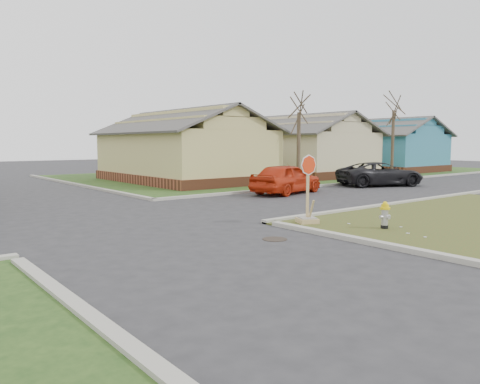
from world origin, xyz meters
TOP-DOWN VIEW (x-y plane):
  - ground at (0.00, 0.00)m, footprint 120.00×120.00m
  - verge_far_right at (22.00, 18.00)m, footprint 37.00×19.00m
  - curbs at (0.00, 5.00)m, footprint 80.00×40.00m
  - manhole at (2.20, -0.50)m, footprint 0.64×0.64m
  - side_house_yellow at (10.00, 16.50)m, footprint 7.60×11.60m
  - side_house_tan at (20.00, 16.50)m, footprint 7.60×11.60m
  - side_house_teal at (30.00, 16.50)m, footprint 7.60×11.60m
  - tree_mid_right at (14.00, 10.20)m, footprint 0.22×0.22m
  - tree_far_right at (24.00, 10.50)m, footprint 0.22×0.22m
  - fire_hydrant at (5.51, -1.51)m, footprint 0.29×0.29m
  - stop_sign at (4.48, 0.51)m, footprint 0.59×0.57m
  - red_sedan at (10.09, 7.18)m, footprint 4.63×2.68m
  - dark_pickup at (17.27, 6.81)m, footprint 5.43×4.07m

SIDE VIEW (x-z plane):
  - ground at x=0.00m, z-range 0.00..0.00m
  - curbs at x=0.00m, z-range -0.06..0.06m
  - manhole at x=2.20m, z-range 0.00..0.01m
  - verge_far_right at x=22.00m, z-range 0.00..0.05m
  - fire_hydrant at x=5.51m, z-range 0.09..0.86m
  - stop_sign at x=4.48m, z-range -0.54..1.54m
  - dark_pickup at x=17.27m, z-range 0.00..1.37m
  - red_sedan at x=10.09m, z-range 0.00..1.48m
  - tree_mid_right at x=14.00m, z-range 0.05..4.25m
  - side_house_yellow at x=10.00m, z-range -0.16..4.54m
  - side_house_tan at x=20.00m, z-range -0.16..4.54m
  - side_house_teal at x=30.00m, z-range -0.16..4.54m
  - tree_far_right at x=24.00m, z-range 0.05..4.81m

